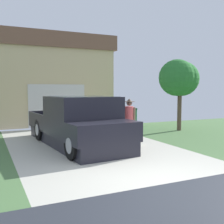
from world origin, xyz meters
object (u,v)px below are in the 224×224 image
Objects in this scene: handbag at (134,142)px; neighbor_tree at (179,78)px; wheeled_trash_bin at (129,117)px; person_with_hat at (129,120)px; pickup_truck at (80,124)px; house_with_garage at (26,80)px.

handbag is 4.84m from neighbor_tree.
wheeled_trash_bin is (1.95, 4.03, 0.41)m from handbag.
wheeled_trash_bin is at bearing -92.37° from person_with_hat.
pickup_truck is at bearing -137.70° from wheeled_trash_bin.
handbag is at bearing -75.05° from house_with_garage.
neighbor_tree is at bearing -168.76° from pickup_truck.
pickup_truck is 4.94m from wheeled_trash_bin.
house_with_garage reaches higher than wheeled_trash_bin.
pickup_truck is 12.07× the size of handbag.
neighbor_tree is at bearing -47.90° from house_with_garage.
house_with_garage is at bearing -89.80° from pickup_truck.
handbag is at bearing 152.73° from pickup_truck.
wheeled_trash_bin is at bearing -142.21° from pickup_truck.
pickup_truck is at bearing 7.70° from person_with_hat.
wheeled_trash_bin is at bearing -48.19° from house_with_garage.
person_with_hat is 1.62× the size of wheeled_trash_bin.
wheeled_trash_bin is (2.05, 3.84, -0.32)m from person_with_hat.
pickup_truck is 3.40× the size of person_with_hat.
neighbor_tree reaches higher than handbag.
house_with_garage is 8.96m from neighbor_tree.
handbag is 0.05× the size of house_with_garage.
neighbor_tree is at bearing -47.15° from wheeled_trash_bin.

